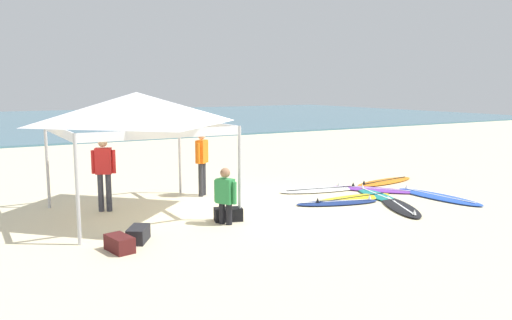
# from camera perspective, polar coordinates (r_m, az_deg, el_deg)

# --- Properties ---
(ground_plane) EXTENTS (80.00, 80.00, 0.00)m
(ground_plane) POSITION_cam_1_polar(r_m,az_deg,el_deg) (12.57, 0.27, -5.06)
(ground_plane) COLOR beige
(sea) EXTENTS (80.00, 36.00, 0.10)m
(sea) POSITION_cam_1_polar(r_m,az_deg,el_deg) (44.96, -22.54, 3.98)
(sea) COLOR teal
(sea) RESTS_ON ground
(canopy_tent) EXTENTS (3.46, 3.46, 2.75)m
(canopy_tent) POSITION_cam_1_polar(r_m,az_deg,el_deg) (11.71, -13.09, 5.58)
(canopy_tent) COLOR #B7B7BC
(canopy_tent) RESTS_ON ground
(surfboard_teal) EXTENTS (1.01, 2.05, 0.19)m
(surfboard_teal) POSITION_cam_1_polar(r_m,az_deg,el_deg) (13.93, 13.25, -3.81)
(surfboard_teal) COLOR #19847F
(surfboard_teal) RESTS_ON ground
(surfboard_orange) EXTENTS (2.42, 0.95, 0.19)m
(surfboard_orange) POSITION_cam_1_polar(r_m,az_deg,el_deg) (15.94, 14.06, -2.33)
(surfboard_orange) COLOR orange
(surfboard_orange) RESTS_ON ground
(surfboard_blue) EXTENTS (0.80, 2.58, 0.19)m
(surfboard_blue) POSITION_cam_1_polar(r_m,az_deg,el_deg) (14.21, 19.52, -3.83)
(surfboard_blue) COLOR blue
(surfboard_blue) RESTS_ON ground
(surfboard_white) EXTENTS (2.50, 1.16, 0.19)m
(surfboard_white) POSITION_cam_1_polar(r_m,az_deg,el_deg) (14.38, 7.27, -3.27)
(surfboard_white) COLOR white
(surfboard_white) RESTS_ON ground
(surfboard_navy) EXTENTS (2.19, 1.17, 0.19)m
(surfboard_navy) POSITION_cam_1_polar(r_m,az_deg,el_deg) (12.89, 9.03, -4.65)
(surfboard_navy) COLOR navy
(surfboard_navy) RESTS_ON ground
(surfboard_black) EXTENTS (1.53, 2.24, 0.19)m
(surfboard_black) POSITION_cam_1_polar(r_m,az_deg,el_deg) (12.75, 15.70, -5.01)
(surfboard_black) COLOR black
(surfboard_black) RESTS_ON ground
(surfboard_purple) EXTENTS (1.95, 2.27, 0.19)m
(surfboard_purple) POSITION_cam_1_polar(r_m,az_deg,el_deg) (14.67, 12.84, -3.19)
(surfboard_purple) COLOR purple
(surfboard_purple) RESTS_ON ground
(surfboard_yellow) EXTENTS (2.59, 0.70, 0.19)m
(surfboard_yellow) POSITION_cam_1_polar(r_m,az_deg,el_deg) (13.33, 10.45, -4.27)
(surfboard_yellow) COLOR yellow
(surfboard_yellow) RESTS_ON ground
(person_orange) EXTENTS (0.43, 0.41, 1.71)m
(person_orange) POSITION_cam_1_polar(r_m,az_deg,el_deg) (13.57, -6.01, 0.14)
(person_orange) COLOR #2D2D33
(person_orange) RESTS_ON ground
(person_red) EXTENTS (0.51, 0.34, 1.71)m
(person_red) POSITION_cam_1_polar(r_m,az_deg,el_deg) (12.32, -16.51, -0.98)
(person_red) COLOR #383842
(person_red) RESTS_ON ground
(person_green) EXTENTS (0.37, 0.49, 1.20)m
(person_green) POSITION_cam_1_polar(r_m,az_deg,el_deg) (10.78, -3.42, -3.73)
(person_green) COLOR black
(person_green) RESTS_ON ground
(gear_bag_near_tent) EXTENTS (0.67, 0.49, 0.28)m
(gear_bag_near_tent) POSITION_cam_1_polar(r_m,az_deg,el_deg) (11.16, -3.09, -6.03)
(gear_bag_near_tent) COLOR black
(gear_bag_near_tent) RESTS_ON ground
(gear_bag_by_pole) EXTENTS (0.43, 0.65, 0.28)m
(gear_bag_by_pole) POSITION_cam_1_polar(r_m,az_deg,el_deg) (9.46, -14.88, -8.94)
(gear_bag_by_pole) COLOR #4C1919
(gear_bag_by_pole) RESTS_ON ground
(gear_bag_on_sand) EXTENTS (0.59, 0.68, 0.28)m
(gear_bag_on_sand) POSITION_cam_1_polar(r_m,az_deg,el_deg) (9.94, -12.91, -8.03)
(gear_bag_on_sand) COLOR #232328
(gear_bag_on_sand) RESTS_ON ground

